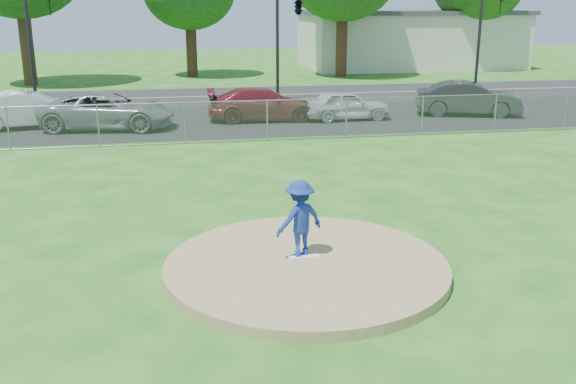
% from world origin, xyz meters
% --- Properties ---
extents(ground, '(120.00, 120.00, 0.00)m').
position_xyz_m(ground, '(0.00, 10.00, 0.00)').
color(ground, '#1C5412').
rests_on(ground, ground).
extents(pitchers_mound, '(5.40, 5.40, 0.20)m').
position_xyz_m(pitchers_mound, '(0.00, 0.00, 0.10)').
color(pitchers_mound, '#8E784E').
rests_on(pitchers_mound, ground).
extents(pitching_rubber, '(0.60, 0.15, 0.04)m').
position_xyz_m(pitching_rubber, '(0.00, 0.20, 0.22)').
color(pitching_rubber, white).
rests_on(pitching_rubber, pitchers_mound).
extents(chain_link_fence, '(40.00, 0.06, 1.50)m').
position_xyz_m(chain_link_fence, '(0.00, 12.00, 0.75)').
color(chain_link_fence, gray).
rests_on(chain_link_fence, ground).
extents(parking_lot, '(50.00, 8.00, 0.01)m').
position_xyz_m(parking_lot, '(0.00, 16.50, 0.01)').
color(parking_lot, black).
rests_on(parking_lot, ground).
extents(street, '(60.00, 7.00, 0.01)m').
position_xyz_m(street, '(0.00, 24.00, 0.00)').
color(street, black).
rests_on(street, ground).
extents(commercial_building, '(16.40, 9.40, 4.30)m').
position_xyz_m(commercial_building, '(16.00, 38.00, 2.16)').
color(commercial_building, beige).
rests_on(commercial_building, ground).
extents(traffic_signal_left, '(1.28, 0.20, 5.60)m').
position_xyz_m(traffic_signal_left, '(-8.76, 22.00, 3.36)').
color(traffic_signal_left, black).
rests_on(traffic_signal_left, ground).
extents(traffic_signal_center, '(1.42, 2.48, 5.60)m').
position_xyz_m(traffic_signal_center, '(3.97, 22.00, 4.61)').
color(traffic_signal_center, black).
rests_on(traffic_signal_center, ground).
extents(traffic_signal_right, '(1.28, 0.20, 5.60)m').
position_xyz_m(traffic_signal_right, '(14.24, 22.00, 3.36)').
color(traffic_signal_right, black).
rests_on(traffic_signal_right, ground).
extents(pitcher, '(1.13, 0.90, 1.53)m').
position_xyz_m(pitcher, '(-0.07, 0.31, 0.96)').
color(pitcher, navy).
rests_on(pitcher, pitchers_mound).
extents(traffic_cone, '(0.40, 0.40, 0.79)m').
position_xyz_m(traffic_cone, '(-6.33, 15.33, 0.40)').
color(traffic_cone, '#D7420B').
rests_on(traffic_cone, parking_lot).
extents(parked_car_white, '(4.74, 2.48, 1.49)m').
position_xyz_m(parked_car_white, '(-8.16, 16.23, 0.75)').
color(parked_car_white, silver).
rests_on(parked_car_white, parking_lot).
extents(parked_car_gray, '(5.54, 3.14, 1.46)m').
position_xyz_m(parked_car_gray, '(-4.99, 15.41, 0.74)').
color(parked_car_gray, slate).
rests_on(parked_car_gray, parking_lot).
extents(parked_car_darkred, '(4.89, 2.16, 1.40)m').
position_xyz_m(parked_car_darkred, '(1.46, 16.24, 0.71)').
color(parked_car_darkred, maroon).
rests_on(parked_car_darkred, parking_lot).
extents(parked_car_pearl, '(3.84, 1.69, 1.29)m').
position_xyz_m(parked_car_pearl, '(5.02, 15.77, 0.65)').
color(parked_car_pearl, '#BBBDC0').
rests_on(parked_car_pearl, parking_lot).
extents(parked_car_charcoal, '(4.83, 2.84, 1.51)m').
position_xyz_m(parked_car_charcoal, '(10.71, 15.91, 0.76)').
color(parked_car_charcoal, '#242527').
rests_on(parked_car_charcoal, parking_lot).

